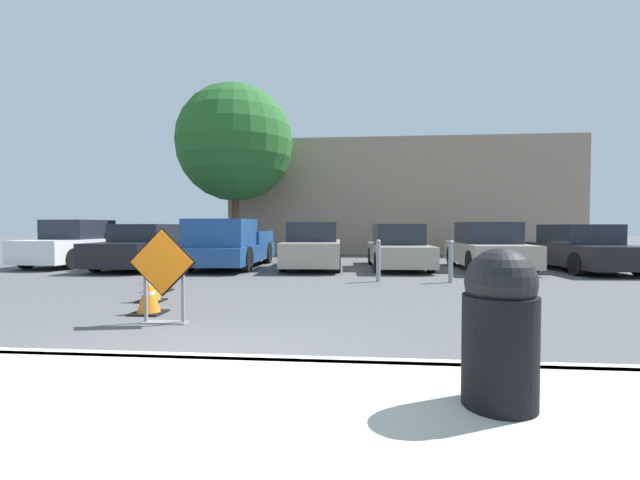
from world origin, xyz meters
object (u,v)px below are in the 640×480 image
object	(u,v)px
bollard_second	(451,260)
parked_car_fourth	(398,248)
parked_car_sixth	(579,249)
parked_car_fifth	(487,248)
traffic_cone_nearest	(149,294)
parked_car_second	(146,247)
parked_car_nearest	(77,245)
parked_car_third	(313,247)
road_closed_sign	(163,271)
traffic_cone_third	(160,278)
traffic_cone_second	(151,283)
bollard_nearest	(378,260)
trash_bin	(500,326)
pickup_truck	(229,246)
traffic_cone_fourth	(162,271)

from	to	relation	value
bollard_second	parked_car_fourth	bearing A→B (deg)	104.82
parked_car_sixth	parked_car_fourth	bearing A→B (deg)	-6.21
parked_car_fifth	bollard_second	world-z (taller)	parked_car_fifth
traffic_cone_nearest	parked_car_second	xyz separation A→B (m)	(-3.78, 7.29, 0.36)
parked_car_nearest	parked_car_sixth	bearing A→B (deg)	-177.20
traffic_cone_nearest	bollard_second	xyz separation A→B (m)	(5.63, 4.27, 0.23)
parked_car_third	parked_car_fourth	distance (m)	2.84
parked_car_fourth	parked_car_fifth	distance (m)	2.83
road_closed_sign	parked_car_fourth	bearing A→B (deg)	64.25
traffic_cone_third	parked_car_fourth	xyz separation A→B (m)	(5.57, 5.62, 0.38)
bollard_second	parked_car_sixth	bearing A→B (deg)	35.35
traffic_cone_second	parked_car_sixth	size ratio (longest dim) A/B	0.16
traffic_cone_nearest	bollard_nearest	world-z (taller)	bollard_nearest
traffic_cone_nearest	bollard_nearest	xyz separation A→B (m)	(3.85, 4.27, 0.24)
parked_car_fifth	parked_car_sixth	size ratio (longest dim) A/B	0.91
traffic_cone_second	trash_bin	bearing A→B (deg)	-43.22
bollard_second	parked_car_nearest	bearing A→B (deg)	163.84
traffic_cone_nearest	parked_car_nearest	world-z (taller)	parked_car_nearest
traffic_cone_nearest	traffic_cone_second	bearing A→B (deg)	114.91
road_closed_sign	parked_car_fifth	world-z (taller)	parked_car_fifth
traffic_cone_third	parked_car_second	distance (m)	5.80
parked_car_nearest	parked_car_second	xyz separation A→B (m)	(2.81, -0.52, -0.06)
traffic_cone_third	pickup_truck	size ratio (longest dim) A/B	0.12
bollard_second	traffic_cone_nearest	bearing A→B (deg)	-142.82
road_closed_sign	traffic_cone_fourth	distance (m)	4.51
traffic_cone_second	parked_car_fifth	distance (m)	10.31
traffic_cone_third	pickup_truck	xyz separation A→B (m)	(-0.06, 5.12, 0.45)
traffic_cone_third	traffic_cone_nearest	bearing A→B (deg)	-68.31
traffic_cone_third	parked_car_second	bearing A→B (deg)	119.78
parked_car_nearest	parked_car_fourth	world-z (taller)	parked_car_nearest
trash_bin	bollard_second	world-z (taller)	trash_bin
traffic_cone_nearest	bollard_second	bearing A→B (deg)	37.18
parked_car_nearest	pickup_truck	distance (m)	5.65
traffic_cone_third	parked_car_second	xyz separation A→B (m)	(-2.88, 5.03, 0.39)
parked_car_nearest	parked_car_sixth	distance (m)	16.89
bollard_nearest	bollard_second	bearing A→B (deg)	0.00
parked_car_sixth	bollard_second	world-z (taller)	parked_car_sixth
parked_car_nearest	parked_car_sixth	size ratio (longest dim) A/B	0.93
parked_car_second	bollard_second	size ratio (longest dim) A/B	4.48
traffic_cone_fourth	parked_car_fifth	bearing A→B (deg)	25.29
traffic_cone_second	bollard_second	size ratio (longest dim) A/B	0.68
road_closed_sign	traffic_cone_third	distance (m)	3.29
parked_car_nearest	traffic_cone_third	bearing A→B (deg)	139.30
traffic_cone_third	parked_car_nearest	distance (m)	7.96
road_closed_sign	parked_car_sixth	world-z (taller)	parked_car_sixth
traffic_cone_nearest	bollard_nearest	size ratio (longest dim) A/B	0.62
road_closed_sign	parked_car_sixth	size ratio (longest dim) A/B	0.30
traffic_cone_second	pickup_truck	size ratio (longest dim) A/B	0.14
road_closed_sign	traffic_cone_third	xyz separation A→B (m)	(-1.45, 2.92, -0.47)
bollard_nearest	pickup_truck	bearing A→B (deg)	147.01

